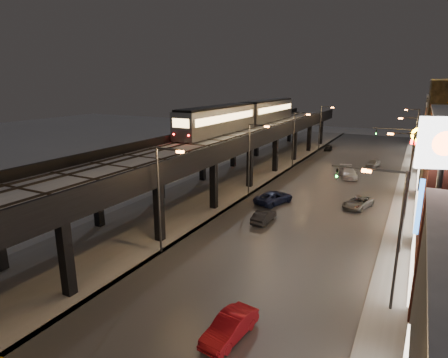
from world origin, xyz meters
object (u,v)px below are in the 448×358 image
at_px(car_onc_dark, 358,203).
at_px(car_onc_white, 348,173).
at_px(sign_citgo, 441,172).
at_px(car_near_white, 264,217).
at_px(car_mid_silver, 274,198).
at_px(subway_train, 247,114).
at_px(car_far_white, 328,148).
at_px(car_onc_silver, 230,328).
at_px(car_onc_red, 373,163).

relative_size(car_onc_dark, car_onc_white, 0.87).
distance_m(car_onc_dark, sign_citgo, 23.91).
height_order(car_near_white, car_mid_silver, car_mid_silver).
relative_size(subway_train, car_near_white, 10.27).
height_order(car_onc_dark, car_onc_white, car_onc_white).
distance_m(subway_train, car_far_white, 23.52).
relative_size(car_far_white, sign_citgo, 0.29).
bearing_deg(car_onc_dark, car_onc_silver, -80.07).
bearing_deg(car_mid_silver, car_onc_dark, -144.08).
bearing_deg(car_onc_dark, car_mid_silver, -146.20).
bearing_deg(car_onc_red, subway_train, -147.71).
relative_size(car_mid_silver, car_far_white, 1.45).
xyz_separation_m(car_onc_white, sign_citgo, (9.76, -35.04, 8.77)).
distance_m(car_near_white, car_onc_white, 23.25).
bearing_deg(subway_train, car_onc_silver, -66.88).
relative_size(car_near_white, car_onc_white, 0.73).
xyz_separation_m(car_onc_silver, sign_citgo, (9.25, 5.14, 8.85)).
xyz_separation_m(car_mid_silver, sign_citgo, (15.31, -18.43, 8.81)).
bearing_deg(sign_citgo, car_onc_dark, 106.58).
relative_size(car_mid_silver, car_onc_silver, 1.25).
distance_m(car_mid_silver, car_far_white, 37.99).
bearing_deg(car_mid_silver, car_onc_silver, 122.76).
height_order(car_mid_silver, car_onc_dark, car_mid_silver).
relative_size(car_mid_silver, car_onc_white, 0.99).
bearing_deg(car_near_white, car_onc_dark, -129.15).
distance_m(car_mid_silver, car_onc_red, 26.90).
bearing_deg(car_onc_silver, car_onc_white, 97.41).
bearing_deg(car_near_white, subway_train, -60.55).
distance_m(subway_train, car_onc_white, 18.97).
bearing_deg(subway_train, car_onc_dark, -36.28).
distance_m(subway_train, car_onc_red, 22.61).
height_order(subway_train, car_onc_dark, subway_train).
bearing_deg(car_onc_red, car_mid_silver, -96.32).
xyz_separation_m(car_near_white, car_onc_red, (6.86, 31.89, 0.03)).
relative_size(car_near_white, car_far_white, 1.07).
relative_size(car_far_white, car_onc_dark, 0.78).
bearing_deg(car_onc_white, car_mid_silver, -127.18).
xyz_separation_m(car_onc_silver, car_onc_red, (2.00, 49.23, -0.02)).
bearing_deg(car_onc_white, sign_citgo, -93.15).
distance_m(car_near_white, car_mid_silver, 6.34).
bearing_deg(car_near_white, car_mid_silver, -77.65).
relative_size(subway_train, car_mid_silver, 7.60).
bearing_deg(sign_citgo, car_onc_white, 105.56).
bearing_deg(car_onc_red, car_onc_dark, -76.60).
bearing_deg(subway_train, car_near_white, -61.99).
distance_m(car_onc_silver, sign_citgo, 13.79).
bearing_deg(car_onc_dark, car_onc_white, 120.20).
distance_m(subway_train, sign_citgo, 45.37).
relative_size(car_onc_red, sign_citgo, 0.31).
height_order(car_far_white, car_onc_silver, car_onc_silver).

